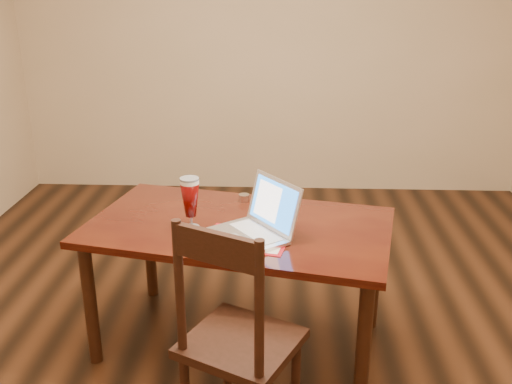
{
  "coord_description": "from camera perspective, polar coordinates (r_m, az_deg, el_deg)",
  "views": [
    {
      "loc": [
        0.09,
        -2.61,
        1.86
      ],
      "look_at": [
        -0.03,
        0.01,
        0.88
      ],
      "focal_mm": 40.0,
      "sensor_mm": 36.0,
      "label": 1
    }
  ],
  "objects": [
    {
      "name": "dining_chair",
      "position": [
        2.4,
        -1.95,
        -14.61
      ],
      "size": [
        0.58,
        0.57,
        1.03
      ],
      "rotation": [
        0.0,
        0.0,
        -0.47
      ],
      "color": "black",
      "rests_on": "ground"
    },
    {
      "name": "room_shell",
      "position": [
        2.62,
        0.63,
        18.32
      ],
      "size": [
        4.51,
        5.01,
        2.71
      ],
      "color": "tan",
      "rests_on": "ground"
    },
    {
      "name": "dining_table",
      "position": [
        2.9,
        -1.77,
        -4.57
      ],
      "size": [
        1.65,
        1.15,
        0.97
      ],
      "rotation": [
        0.0,
        0.0,
        -0.22
      ],
      "color": "#431509",
      "rests_on": "ground"
    },
    {
      "name": "ground",
      "position": [
        3.21,
        0.51,
        -14.95
      ],
      "size": [
        5.0,
        5.0,
        0.0
      ],
      "primitive_type": "plane",
      "color": "black",
      "rests_on": "ground"
    }
  ]
}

